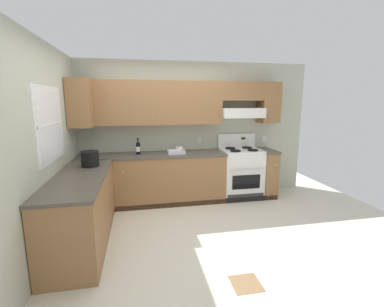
# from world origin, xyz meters

# --- Properties ---
(ground_plane) EXTENTS (7.04, 7.04, 0.00)m
(ground_plane) POSITION_xyz_m (0.00, 0.00, 0.00)
(ground_plane) COLOR beige
(floor_accent_tile) EXTENTS (0.30, 0.30, 0.01)m
(floor_accent_tile) POSITION_xyz_m (0.53, -1.19, 0.00)
(floor_accent_tile) COLOR olive
(floor_accent_tile) RESTS_ON ground_plane
(wall_back) EXTENTS (4.68, 0.57, 2.55)m
(wall_back) POSITION_xyz_m (0.39, 1.53, 1.48)
(wall_back) COLOR #B7BAA3
(wall_back) RESTS_ON ground_plane
(wall_left) EXTENTS (0.47, 4.00, 2.55)m
(wall_left) POSITION_xyz_m (-1.59, 0.23, 1.34)
(wall_left) COLOR #B7BAA3
(wall_left) RESTS_ON ground_plane
(counter_back_run) EXTENTS (3.60, 0.65, 0.91)m
(counter_back_run) POSITION_xyz_m (-0.05, 1.24, 0.45)
(counter_back_run) COLOR olive
(counter_back_run) RESTS_ON ground_plane
(counter_left_run) EXTENTS (0.63, 1.91, 0.91)m
(counter_left_run) POSITION_xyz_m (-1.24, -0.00, 0.45)
(counter_left_run) COLOR olive
(counter_left_run) RESTS_ON ground_plane
(stove) EXTENTS (0.76, 0.62, 1.20)m
(stove) POSITION_xyz_m (1.40, 1.25, 0.48)
(stove) COLOR white
(stove) RESTS_ON ground_plane
(wine_bottle) EXTENTS (0.07, 0.07, 0.32)m
(wine_bottle) POSITION_xyz_m (-0.51, 1.27, 1.04)
(wine_bottle) COLOR black
(wine_bottle) RESTS_ON counter_back_run
(bowl) EXTENTS (0.30, 0.22, 0.06)m
(bowl) POSITION_xyz_m (0.15, 1.20, 0.93)
(bowl) COLOR silver
(bowl) RESTS_ON counter_back_run
(bucket) EXTENTS (0.26, 0.26, 0.22)m
(bucket) POSITION_xyz_m (-1.19, 0.50, 1.03)
(bucket) COLOR black
(bucket) RESTS_ON counter_left_run
(paper_towel_roll) EXTENTS (0.14, 0.14, 0.10)m
(paper_towel_roll) POSITION_xyz_m (0.23, 1.35, 0.96)
(paper_towel_roll) COLOR white
(paper_towel_roll) RESTS_ON counter_back_run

